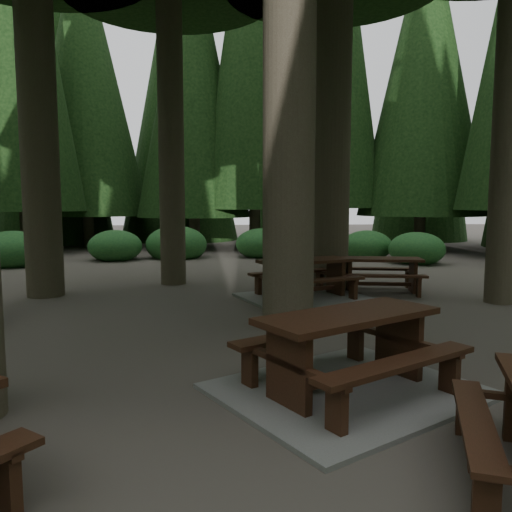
{
  "coord_description": "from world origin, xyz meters",
  "views": [
    {
      "loc": [
        -0.33,
        -7.84,
        2.06
      ],
      "look_at": [
        0.35,
        1.21,
        1.1
      ],
      "focal_mm": 35.0,
      "sensor_mm": 36.0,
      "label": 1
    }
  ],
  "objects": [
    {
      "name": "ground",
      "position": [
        0.0,
        0.0,
        0.0
      ],
      "size": [
        80.0,
        80.0,
        0.0
      ],
      "primitive_type": "plane",
      "color": "#4B433D",
      "rests_on": "ground"
    },
    {
      "name": "picnic_table_a",
      "position": [
        1.06,
        -2.67,
        0.32
      ],
      "size": [
        3.37,
        3.21,
        0.89
      ],
      "rotation": [
        0.0,
        0.0,
        0.53
      ],
      "color": "gray",
      "rests_on": "ground"
    },
    {
      "name": "picnic_table_c",
      "position": [
        1.52,
        2.7,
        0.31
      ],
      "size": [
        3.12,
        2.86,
        0.86
      ],
      "rotation": [
        0.0,
        0.0,
        0.36
      ],
      "color": "gray",
      "rests_on": "ground"
    },
    {
      "name": "picnic_table_d",
      "position": [
        3.44,
        3.44,
        0.53
      ],
      "size": [
        2.06,
        1.77,
        0.79
      ],
      "rotation": [
        0.0,
        0.0,
        -0.17
      ],
      "color": "black",
      "rests_on": "ground"
    },
    {
      "name": "shrub_ring",
      "position": [
        0.7,
        0.75,
        0.4
      ],
      "size": [
        23.86,
        24.64,
        1.49
      ],
      "color": "#1E582A",
      "rests_on": "ground"
    }
  ]
}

